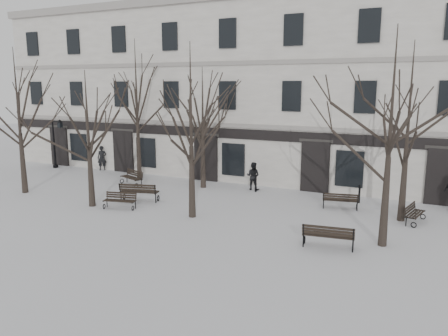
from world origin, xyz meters
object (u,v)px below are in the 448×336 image
Objects in this scene: tree_3 at (392,112)px; lamp_post at (56,140)px; bench_3 at (132,177)px; tree_0 at (18,104)px; tree_1 at (88,123)px; bench_2 at (328,235)px; bench_0 at (120,200)px; tree_2 at (191,110)px; bench_5 at (414,213)px; bench_4 at (340,200)px; bench_1 at (139,191)px.

tree_3 is 2.28× the size of lamp_post.
tree_0 is at bearing -114.12° from bench_3.
bench_2 is (12.05, -0.72, -3.69)m from tree_1.
tree_0 is 4.79× the size of bench_0.
lamp_post reaches higher than bench_2.
bench_2 reaches higher than bench_3.
tree_3 is (13.86, 0.49, 0.88)m from tree_1.
tree_3 reaches higher than tree_1.
tree_2 is 4.70× the size of bench_0.
lamp_post is (-21.42, 7.52, 1.55)m from bench_2.
bench_2 is at bearing -146.30° from tree_3.
bench_3 is at bearing 100.27° from bench_5.
tree_2 is 4.20× the size of bench_3.
tree_1 reaches higher than bench_4.
lamp_post is (-10.95, 6.57, 1.63)m from bench_0.
tree_3 is 5.94m from bench_5.
bench_0 is 10.51m from bench_2.
bench_1 is 1.07× the size of bench_2.
tree_1 is at bearing 30.39° from bench_1.
tree_1 is 0.83× the size of tree_3.
bench_5 is at bearing 2.20° from bench_0.
tree_3 is at bearing 2.04° from tree_1.
bench_1 is at bearing 163.53° from tree_2.
lamp_post reaches higher than bench_4.
bench_1 reaches higher than bench_0.
lamp_post is at bearing -40.62° from bench_1.
lamp_post is (-3.97, 6.28, -2.96)m from tree_0.
bench_1 is (1.64, 1.71, -3.66)m from tree_1.
bench_1 is at bearing 73.60° from bench_0.
tree_1 is at bearing 174.45° from bench_0.
bench_1 is at bearing -20.85° from bench_2.
tree_1 is 4.36m from bench_1.
bench_2 is at bearing -19.35° from lamp_post.
bench_3 is at bearing -63.68° from bench_1.
bench_4 is (5.96, 4.25, -4.47)m from tree_2.
tree_2 reaches higher than bench_3.
tree_1 is at bearing -174.02° from tree_2.
bench_1 reaches higher than bench_4.
bench_5 is at bearing 19.70° from bench_3.
tree_3 reaches higher than bench_0.
bench_5 is (20.21, 3.55, -4.59)m from tree_0.
bench_0 is at bearing -37.44° from bench_3.
bench_2 is at bearing -4.06° from tree_0.
tree_2 is at bearing 23.71° from bench_4.
tree_3 is 13.14m from bench_0.
tree_2 is 8.38m from tree_3.
bench_1 is at bearing 112.70° from bench_5.
tree_2 is 4.46× the size of bench_4.
bench_2 is (-1.81, -1.21, -4.57)m from tree_3.
bench_0 is 10.88m from bench_4.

